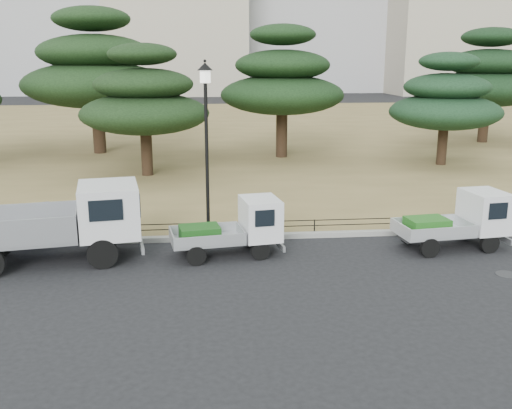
{
  "coord_description": "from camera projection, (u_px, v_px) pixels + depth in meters",
  "views": [
    {
      "loc": [
        -1.64,
        -14.9,
        5.63
      ],
      "look_at": [
        0.0,
        2.0,
        1.3
      ],
      "focal_mm": 40.0,
      "sensor_mm": 36.0,
      "label": 1
    }
  ],
  "objects": [
    {
      "name": "truck_large",
      "position": [
        61.0,
        220.0,
        16.12
      ],
      "size": [
        5.23,
        2.71,
        2.17
      ],
      "rotation": [
        0.0,
        0.0,
        0.16
      ],
      "color": "black",
      "rests_on": "ground"
    },
    {
      "name": "curb",
      "position": [
        254.0,
        236.0,
        18.4
      ],
      "size": [
        120.0,
        0.25,
        0.16
      ],
      "primitive_type": "cube",
      "color": "gray",
      "rests_on": "ground"
    },
    {
      "name": "truck_kei_front",
      "position": [
        235.0,
        228.0,
        16.72
      ],
      "size": [
        3.33,
        1.79,
        1.68
      ],
      "rotation": [
        0.0,
        0.0,
        0.15
      ],
      "color": "black",
      "rests_on": "ground"
    },
    {
      "name": "pine_east_near",
      "position": [
        446.0,
        101.0,
        29.82
      ],
      "size": [
        5.82,
        5.82,
        5.87
      ],
      "color": "black",
      "rests_on": "lawn"
    },
    {
      "name": "pine_west_near",
      "position": [
        95.0,
        70.0,
        33.31
      ],
      "size": [
        8.46,
        8.46,
        8.46
      ],
      "color": "black",
      "rests_on": "lawn"
    },
    {
      "name": "pine_center_left",
      "position": [
        144.0,
        100.0,
        26.97
      ],
      "size": [
        6.14,
        6.14,
        6.24
      ],
      "color": "black",
      "rests_on": "lawn"
    },
    {
      "name": "truck_kei_rear",
      "position": [
        459.0,
        221.0,
        17.35
      ],
      "size": [
        3.46,
        1.78,
        1.74
      ],
      "rotation": [
        0.0,
        0.0,
        0.12
      ],
      "color": "black",
      "rests_on": "ground"
    },
    {
      "name": "pine_east_far",
      "position": [
        488.0,
        77.0,
        37.94
      ],
      "size": [
        7.5,
        7.5,
        7.54
      ],
      "color": "black",
      "rests_on": "lawn"
    },
    {
      "name": "ground",
      "position": [
        263.0,
        267.0,
        15.91
      ],
      "size": [
        220.0,
        220.0,
        0.0
      ],
      "primitive_type": "plane",
      "color": "black"
    },
    {
      "name": "pine_center_right",
      "position": [
        282.0,
        81.0,
        32.02
      ],
      "size": [
        6.97,
        6.97,
        7.4
      ],
      "color": "black",
      "rests_on": "lawn"
    },
    {
      "name": "pipe_fence",
      "position": [
        254.0,
        225.0,
        18.46
      ],
      "size": [
        38.0,
        0.04,
        0.4
      ],
      "color": "black",
      "rests_on": "lawn"
    },
    {
      "name": "street_lamp",
      "position": [
        206.0,
        121.0,
        17.64
      ],
      "size": [
        0.48,
        0.48,
        5.39
      ],
      "color": "black",
      "rests_on": "lawn"
    },
    {
      "name": "tarp_pile",
      "position": [
        29.0,
        225.0,
        17.84
      ],
      "size": [
        1.95,
        1.63,
        1.12
      ],
      "rotation": [
        0.0,
        0.0,
        0.26
      ],
      "color": "navy",
      "rests_on": "lawn"
    },
    {
      "name": "lawn",
      "position": [
        221.0,
        131.0,
        45.41
      ],
      "size": [
        120.0,
        56.0,
        0.15
      ],
      "primitive_type": "cube",
      "color": "olive",
      "rests_on": "ground"
    },
    {
      "name": "manhole",
      "position": [
        507.0,
        274.0,
        15.36
      ],
      "size": [
        0.6,
        0.6,
        0.01
      ],
      "primitive_type": "cylinder",
      "color": "#2D2D30",
      "rests_on": "ground"
    }
  ]
}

